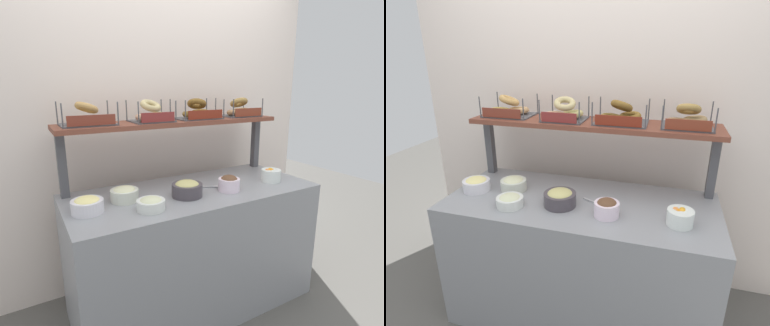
# 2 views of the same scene
# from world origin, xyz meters

# --- Properties ---
(ground_plane) EXTENTS (8.00, 8.00, 0.00)m
(ground_plane) POSITION_xyz_m (0.00, 0.00, 0.00)
(ground_plane) COLOR #595651
(back_wall) EXTENTS (2.82, 0.06, 2.40)m
(back_wall) POSITION_xyz_m (0.00, 0.55, 1.20)
(back_wall) COLOR silver
(back_wall) RESTS_ON ground_plane
(deli_counter) EXTENTS (1.62, 0.70, 0.85)m
(deli_counter) POSITION_xyz_m (0.00, 0.00, 0.42)
(deli_counter) COLOR gray
(deli_counter) RESTS_ON ground_plane
(shelf_riser_left) EXTENTS (0.05, 0.05, 0.40)m
(shelf_riser_left) POSITION_xyz_m (-0.75, 0.27, 1.05)
(shelf_riser_left) COLOR #4C4C51
(shelf_riser_left) RESTS_ON deli_counter
(shelf_riser_right) EXTENTS (0.05, 0.05, 0.40)m
(shelf_riser_right) POSITION_xyz_m (0.75, 0.27, 1.05)
(shelf_riser_right) COLOR #4C4C51
(shelf_riser_right) RESTS_ON deli_counter
(upper_shelf) EXTENTS (1.58, 0.32, 0.03)m
(upper_shelf) POSITION_xyz_m (0.00, 0.27, 1.26)
(upper_shelf) COLOR brown
(upper_shelf) RESTS_ON shelf_riser_left
(bowl_hummus) EXTENTS (0.19, 0.19, 0.10)m
(bowl_hummus) POSITION_xyz_m (-0.10, -0.09, 0.90)
(bowl_hummus) COLOR #464047
(bowl_hummus) RESTS_ON deli_counter
(bowl_fruit_salad) EXTENTS (0.14, 0.14, 0.09)m
(bowl_fruit_salad) POSITION_xyz_m (0.57, -0.11, 0.90)
(bowl_fruit_salad) COLOR white
(bowl_fruit_salad) RESTS_ON deli_counter
(bowl_scallion_spread) EXTENTS (0.16, 0.16, 0.07)m
(bowl_scallion_spread) POSITION_xyz_m (-0.37, -0.18, 0.89)
(bowl_scallion_spread) COLOR silver
(bowl_scallion_spread) RESTS_ON deli_counter
(bowl_egg_salad) EXTENTS (0.17, 0.17, 0.09)m
(bowl_egg_salad) POSITION_xyz_m (-0.68, -0.04, 0.89)
(bowl_egg_salad) COLOR white
(bowl_egg_salad) RESTS_ON deli_counter
(bowl_chocolate_spread) EXTENTS (0.14, 0.14, 0.10)m
(bowl_chocolate_spread) POSITION_xyz_m (0.19, -0.13, 0.90)
(bowl_chocolate_spread) COLOR white
(bowl_chocolate_spread) RESTS_ON deli_counter
(bowl_potato_salad) EXTENTS (0.17, 0.17, 0.09)m
(bowl_potato_salad) POSITION_xyz_m (-0.45, 0.03, 0.89)
(bowl_potato_salad) COLOR silver
(bowl_potato_salad) RESTS_ON deli_counter
(serving_spoon_near_plate) EXTENTS (0.17, 0.09, 0.01)m
(serving_spoon_near_plate) POSITION_xyz_m (0.12, -0.02, 0.86)
(serving_spoon_near_plate) COLOR #B7B7BC
(serving_spoon_near_plate) RESTS_ON deli_counter
(bagel_basket_sesame) EXTENTS (0.32, 0.26, 0.15)m
(bagel_basket_sesame) POSITION_xyz_m (-0.58, 0.28, 1.33)
(bagel_basket_sesame) COLOR #4C4C51
(bagel_basket_sesame) RESTS_ON upper_shelf
(bagel_basket_plain) EXTENTS (0.28, 0.25, 0.15)m
(bagel_basket_plain) POSITION_xyz_m (-0.18, 0.26, 1.33)
(bagel_basket_plain) COLOR #4C4C51
(bagel_basket_plain) RESTS_ON upper_shelf
(bagel_basket_cinnamon_raisin) EXTENTS (0.32, 0.26, 0.15)m
(bagel_basket_cinnamon_raisin) POSITION_xyz_m (0.18, 0.27, 1.33)
(bagel_basket_cinnamon_raisin) COLOR #4C4C51
(bagel_basket_cinnamon_raisin) RESTS_ON upper_shelf
(bagel_basket_everything) EXTENTS (0.29, 0.24, 0.15)m
(bagel_basket_everything) POSITION_xyz_m (0.57, 0.28, 1.33)
(bagel_basket_everything) COLOR #4C4C51
(bagel_basket_everything) RESTS_ON upper_shelf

